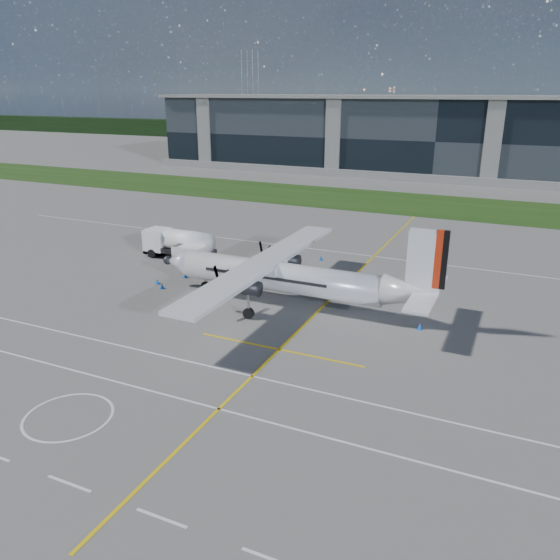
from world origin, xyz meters
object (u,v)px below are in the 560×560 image
object	(u,v)px
safety_cone_fwd	(157,281)
safety_cone_nose_stbd	(185,275)
pylon_west	(250,94)
fuel_tanker_truck	(175,243)
safety_cone_tail	(420,326)
baggage_tug	(189,256)
safety_cone_stbdwing	(321,258)
turboprop_aircraft	(290,261)
safety_cone_nose_port	(162,286)
ground_crew_person	(225,267)

from	to	relation	value
safety_cone_fwd	safety_cone_nose_stbd	distance (m)	2.84
safety_cone_fwd	safety_cone_nose_stbd	xyz separation A→B (m)	(1.33, 2.51, 0.00)
pylon_west	fuel_tanker_truck	bearing A→B (deg)	-65.54
safety_cone_tail	safety_cone_nose_stbd	size ratio (longest dim) A/B	1.00
baggage_tug	safety_cone_stbdwing	world-z (taller)	baggage_tug
turboprop_aircraft	baggage_tug	size ratio (longest dim) A/B	7.65
pylon_west	safety_cone_nose_port	xyz separation A→B (m)	(68.57, -149.39, -14.75)
baggage_tug	safety_cone_fwd	world-z (taller)	baggage_tug
safety_cone_nose_port	turboprop_aircraft	bearing A→B (deg)	5.26
safety_cone_nose_port	safety_cone_stbdwing	xyz separation A→B (m)	(9.83, 13.79, 0.00)
baggage_tug	safety_cone_nose_stbd	xyz separation A→B (m)	(1.77, -3.42, -0.73)
turboprop_aircraft	safety_cone_tail	xyz separation A→B (m)	(10.59, -0.42, -3.49)
pylon_west	safety_cone_stbdwing	distance (m)	157.33
fuel_tanker_truck	safety_cone_nose_stbd	size ratio (longest dim) A/B	16.12
safety_cone_nose_stbd	safety_cone_tail	bearing A→B (deg)	-6.90
pylon_west	turboprop_aircraft	bearing A→B (deg)	-61.53
safety_cone_stbdwing	safety_cone_tail	bearing A→B (deg)	-46.15
safety_cone_nose_port	safety_cone_nose_stbd	bearing A→B (deg)	86.61
turboprop_aircraft	safety_cone_stbdwing	bearing A→B (deg)	99.02
ground_crew_person	safety_cone_fwd	size ratio (longest dim) A/B	4.03
fuel_tanker_truck	pylon_west	bearing A→B (deg)	114.46
fuel_tanker_truck	safety_cone_nose_stbd	world-z (taller)	fuel_tanker_truck
safety_cone_nose_stbd	safety_cone_stbdwing	size ratio (longest dim) A/B	1.00
safety_cone_nose_port	safety_cone_nose_stbd	size ratio (longest dim) A/B	1.00
ground_crew_person	safety_cone_tail	world-z (taller)	ground_crew_person
safety_cone_tail	safety_cone_nose_port	xyz separation A→B (m)	(-22.43, -0.67, 0.00)
baggage_tug	safety_cone_nose_port	bearing A→B (deg)	-76.96
safety_cone_tail	turboprop_aircraft	bearing A→B (deg)	177.72
safety_cone_tail	safety_cone_fwd	distance (m)	23.56
turboprop_aircraft	baggage_tug	world-z (taller)	turboprop_aircraft
safety_cone_fwd	safety_cone_nose_stbd	size ratio (longest dim) A/B	1.00
baggage_tug	safety_cone_stbdwing	xyz separation A→B (m)	(11.40, 7.00, -0.73)
pylon_west	turboprop_aircraft	xyz separation A→B (m)	(80.42, -148.30, -11.26)
ground_crew_person	pylon_west	bearing A→B (deg)	41.80
safety_cone_nose_stbd	ground_crew_person	bearing A→B (deg)	27.03
turboprop_aircraft	safety_cone_tail	size ratio (longest dim) A/B	49.87
turboprop_aircraft	safety_cone_nose_stbd	size ratio (longest dim) A/B	49.87
fuel_tanker_truck	safety_cone_tail	size ratio (longest dim) A/B	16.12
ground_crew_person	safety_cone_nose_port	world-z (taller)	ground_crew_person
baggage_tug	safety_cone_nose_port	distance (m)	7.00
fuel_tanker_truck	safety_cone_nose_port	xyz separation A→B (m)	(4.48, -8.47, -1.26)
safety_cone_fwd	safety_cone_nose_stbd	world-z (taller)	same
baggage_tug	ground_crew_person	size ratio (longest dim) A/B	1.62
turboprop_aircraft	fuel_tanker_truck	world-z (taller)	turboprop_aircraft
turboprop_aircraft	safety_cone_nose_stbd	bearing A→B (deg)	168.97
safety_cone_fwd	safety_cone_nose_port	distance (m)	1.41
pylon_west	safety_cone_fwd	distance (m)	163.80
ground_crew_person	safety_cone_stbdwing	xyz separation A→B (m)	(6.31, 8.73, -0.76)
safety_cone_nose_stbd	safety_cone_stbdwing	distance (m)	14.19
baggage_tug	safety_cone_nose_port	xyz separation A→B (m)	(1.57, -6.78, -0.73)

